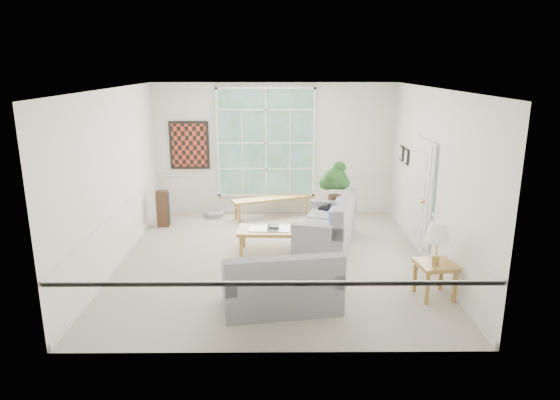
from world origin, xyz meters
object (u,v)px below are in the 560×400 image
Objects in this scene: end_table at (331,218)px; side_table at (434,280)px; loveseat_right at (326,222)px; loveseat_front at (281,279)px; coffee_table at (270,240)px.

end_table is 3.41m from side_table.
loveseat_right is 3.59× the size of end_table.
loveseat_right is 2.65m from loveseat_front.
coffee_table is at bearing 142.51° from side_table.
loveseat_right is 1.05m from end_table.
coffee_table is 3.14m from side_table.
end_table is 0.92× the size of side_table.
loveseat_front is 2.33m from side_table.
loveseat_right reaches higher than loveseat_front.
loveseat_front reaches higher than end_table.
loveseat_right is 3.29× the size of side_table.
loveseat_right is at bearing 16.76° from coffee_table.
end_table is at bearing 63.75° from loveseat_front.
coffee_table is at bearing 85.85° from loveseat_front.
loveseat_front is (-0.87, -2.51, -0.04)m from loveseat_right.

